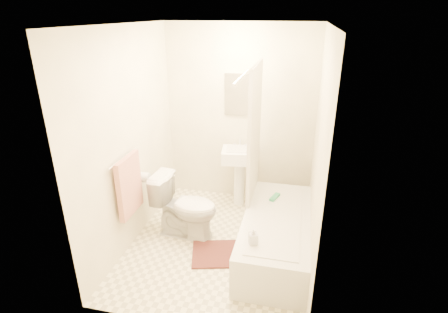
% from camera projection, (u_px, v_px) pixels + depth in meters
% --- Properties ---
extents(floor, '(2.40, 2.40, 0.00)m').
position_uv_depth(floor, '(219.00, 243.00, 4.08)').
color(floor, beige).
rests_on(floor, ground).
extents(ceiling, '(2.40, 2.40, 0.00)m').
position_uv_depth(ceiling, '(218.00, 24.00, 3.16)').
color(ceiling, white).
rests_on(ceiling, ground).
extents(wall_back, '(2.00, 0.02, 2.40)m').
position_uv_depth(wall_back, '(240.00, 116.00, 4.70)').
color(wall_back, beige).
rests_on(wall_back, ground).
extents(wall_left, '(0.02, 2.40, 2.40)m').
position_uv_depth(wall_left, '(130.00, 140.00, 3.82)').
color(wall_left, beige).
rests_on(wall_left, ground).
extents(wall_right, '(0.02, 2.40, 2.40)m').
position_uv_depth(wall_right, '(318.00, 156.00, 3.41)').
color(wall_right, beige).
rests_on(wall_right, ground).
extents(mirror, '(0.40, 0.03, 0.55)m').
position_uv_depth(mirror, '(240.00, 95.00, 4.56)').
color(mirror, white).
rests_on(mirror, wall_back).
extents(curtain_rod, '(0.03, 1.70, 0.03)m').
position_uv_depth(curtain_rod, '(251.00, 69.00, 3.34)').
color(curtain_rod, silver).
rests_on(curtain_rod, wall_back).
extents(shower_curtain, '(0.04, 0.80, 1.55)m').
position_uv_depth(shower_curtain, '(254.00, 133.00, 4.00)').
color(shower_curtain, silver).
rests_on(shower_curtain, curtain_rod).
extents(towel_bar, '(0.02, 0.60, 0.02)m').
position_uv_depth(towel_bar, '(123.00, 158.00, 3.63)').
color(towel_bar, silver).
rests_on(towel_bar, wall_left).
extents(towel, '(0.06, 0.45, 0.66)m').
position_uv_depth(towel, '(129.00, 185.00, 3.75)').
color(towel, '#CC7266').
rests_on(towel, towel_bar).
extents(toilet_paper, '(0.11, 0.12, 0.12)m').
position_uv_depth(toilet_paper, '(145.00, 177.00, 4.11)').
color(toilet_paper, white).
rests_on(toilet_paper, wall_left).
extents(toilet, '(0.80, 0.49, 0.75)m').
position_uv_depth(toilet, '(186.00, 207.00, 4.11)').
color(toilet, white).
rests_on(toilet, floor).
extents(sink, '(0.51, 0.43, 0.90)m').
position_uv_depth(sink, '(239.00, 175.00, 4.75)').
color(sink, white).
rests_on(sink, floor).
extents(bathtub, '(0.71, 1.62, 0.45)m').
position_uv_depth(bathtub, '(276.00, 235.00, 3.85)').
color(bathtub, silver).
rests_on(bathtub, floor).
extents(bath_mat, '(0.73, 0.62, 0.02)m').
position_uv_depth(bath_mat, '(221.00, 254.00, 3.89)').
color(bath_mat, '#4E231E').
rests_on(bath_mat, floor).
extents(soap_bottle, '(0.10, 0.10, 0.17)m').
position_uv_depth(soap_bottle, '(253.00, 236.00, 3.30)').
color(soap_bottle, white).
rests_on(soap_bottle, bathtub).
extents(scrub_brush, '(0.12, 0.20, 0.04)m').
position_uv_depth(scrub_brush, '(275.00, 197.00, 4.12)').
color(scrub_brush, '#339E65').
rests_on(scrub_brush, bathtub).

